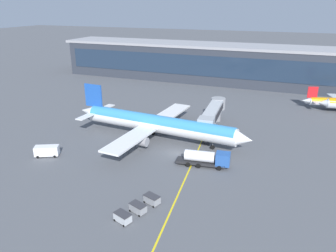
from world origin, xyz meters
name	(u,v)px	position (x,y,z in m)	size (l,w,h in m)	color
ground_plane	(175,153)	(0.00, 0.00, 0.00)	(700.00, 700.00, 0.00)	#515459
apron_lead_in_line	(197,153)	(4.36, 2.00, 0.00)	(0.30, 80.00, 0.01)	yellow
terminal_building	(273,67)	(13.74, 73.34, 7.67)	(180.62, 20.04, 15.29)	#2D333D
main_airliner	(157,124)	(-7.03, 6.26, 3.87)	(46.00, 36.61, 11.61)	white
jet_bridge	(213,113)	(4.16, 16.54, 4.87)	(5.06, 20.76, 6.56)	#B2B7BC
fuel_tanker	(207,158)	(7.98, -3.33, 1.75)	(11.04, 3.91, 3.25)	#232326
crew_van	(46,151)	(-25.35, -11.42, 1.31)	(5.41, 4.11, 2.30)	white
baggage_cart_0	(123,217)	(0.97, -25.46, 0.78)	(3.01, 2.34, 1.48)	#B2B7BC
baggage_cart_1	(138,208)	(2.03, -22.44, 0.78)	(3.01, 2.34, 1.48)	gray
baggage_cart_2	(152,199)	(3.09, -19.43, 0.78)	(3.01, 2.34, 1.48)	gray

